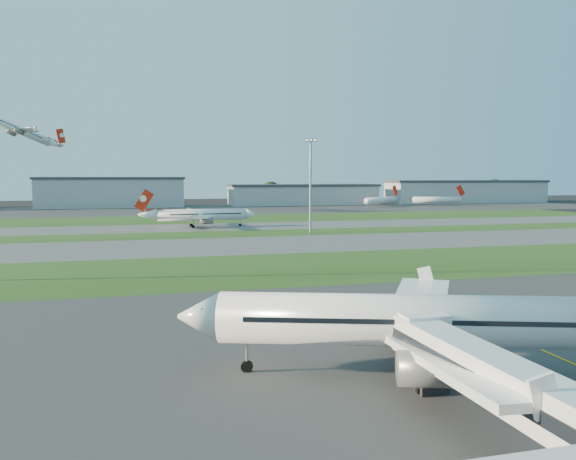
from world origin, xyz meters
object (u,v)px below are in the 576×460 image
object	(u,v)px
mini_jet_far	(437,200)
airliner_parked	(429,322)
mini_jet_near	(381,200)
airliner_taxiing	(201,215)
light_mast_centre	(310,179)
jet_bridge	(529,397)

from	to	relation	value
mini_jet_far	airliner_parked	bearing A→B (deg)	-112.67
mini_jet_near	mini_jet_far	size ratio (longest dim) A/B	0.88
airliner_taxiing	mini_jet_far	xyz separation A→B (m)	(133.16, 94.43, -0.42)
airliner_taxiing	light_mast_centre	size ratio (longest dim) A/B	1.31
jet_bridge	light_mast_centre	size ratio (longest dim) A/B	1.04
airliner_parked	jet_bridge	bearing A→B (deg)	-78.49
airliner_parked	airliner_taxiing	size ratio (longest dim) A/B	1.13
jet_bridge	airliner_parked	size ratio (longest dim) A/B	0.70
light_mast_centre	mini_jet_near	bearing A→B (deg)	58.40
airliner_taxiing	mini_jet_far	size ratio (longest dim) A/B	1.18
airliner_parked	light_mast_centre	bearing A→B (deg)	96.31
light_mast_centre	airliner_taxiing	bearing A→B (deg)	137.71
airliner_taxiing	light_mast_centre	distance (m)	38.73
airliner_taxiing	mini_jet_far	world-z (taller)	airliner_taxiing
mini_jet_near	light_mast_centre	bearing A→B (deg)	-153.86
mini_jet_far	light_mast_centre	bearing A→B (deg)	-124.80
jet_bridge	light_mast_centre	world-z (taller)	light_mast_centre
airliner_parked	airliner_taxiing	distance (m)	134.34
jet_bridge	airliner_taxiing	distance (m)	148.22
airliner_taxiing	mini_jet_near	distance (m)	140.65
airliner_parked	mini_jet_far	xyz separation A→B (m)	(128.87, 228.70, -1.07)
airliner_taxiing	jet_bridge	bearing A→B (deg)	88.56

